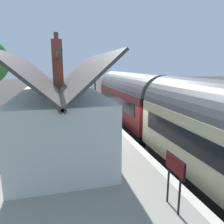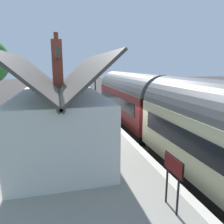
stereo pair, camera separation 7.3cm
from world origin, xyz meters
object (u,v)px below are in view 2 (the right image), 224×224
station_building (61,118)px  lamp_post_platform (95,85)px  bench_mid_platform (79,104)px  planter_bench_left (74,102)px  station_sign_board (173,170)px  planter_under_sign (47,107)px  planter_edge_near (40,117)px

station_building → lamp_post_platform: (6.03, -2.76, 1.05)m
bench_mid_platform → planter_bench_left: size_ratio=1.84×
station_sign_board → planter_under_sign: bearing=14.7°
bench_mid_platform → lamp_post_platform: 4.68m
bench_mid_platform → station_sign_board: station_sign_board is taller
planter_edge_near → station_sign_board: (-10.48, -4.24, 0.67)m
planter_under_sign → planter_bench_left: 3.06m
planter_under_sign → bench_mid_platform: bearing=-83.2°
station_sign_board → lamp_post_platform: bearing=0.6°
planter_bench_left → lamp_post_platform: lamp_post_platform is taller
planter_bench_left → planter_under_sign: bearing=122.1°
station_building → station_sign_board: station_building is taller
station_building → planter_under_sign: size_ratio=13.21×
planter_edge_near → station_sign_board: 11.33m
lamp_post_platform → station_sign_board: lamp_post_platform is taller
planter_edge_near → planter_bench_left: (6.37, -2.85, -0.12)m
planter_under_sign → planter_edge_near: 4.75m
lamp_post_platform → station_building: bearing=155.4°
planter_edge_near → station_sign_board: size_ratio=0.64×
bench_mid_platform → lamp_post_platform: (-4.08, -0.94, 2.09)m
bench_mid_platform → planter_under_sign: (-0.35, 2.92, -0.15)m
planter_under_sign → station_sign_board: bearing=-165.3°
planter_under_sign → station_sign_board: station_sign_board is taller
planter_under_sign → planter_edge_near: bearing=176.9°
planter_under_sign → station_sign_board: 15.76m
station_building → bench_mid_platform: (10.11, -1.82, -1.04)m
station_building → lamp_post_platform: size_ratio=2.26×
planter_edge_near → station_building: bearing=-164.9°
planter_bench_left → lamp_post_platform: (-5.36, -1.26, 2.16)m
planter_bench_left → lamp_post_platform: bearing=-166.8°
planter_edge_near → station_sign_board: station_sign_board is taller
bench_mid_platform → station_sign_board: bearing=-176.1°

